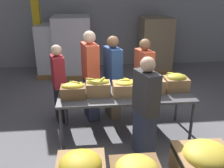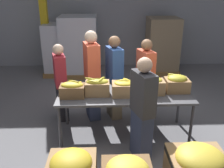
{
  "view_description": "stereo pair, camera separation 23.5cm",
  "coord_description": "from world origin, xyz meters",
  "px_view_note": "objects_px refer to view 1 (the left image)",
  "views": [
    {
      "loc": [
        -0.58,
        -3.84,
        2.52
      ],
      "look_at": [
        -0.21,
        0.18,
        0.9
      ],
      "focal_mm": 40.0,
      "sensor_mm": 36.0,
      "label": 1
    },
    {
      "loc": [
        -0.35,
        -3.85,
        2.52
      ],
      "look_at": [
        -0.21,
        0.18,
        0.9
      ],
      "focal_mm": 40.0,
      "sensor_mm": 36.0,
      "label": 2
    }
  ],
  "objects_px": {
    "volunteer_3": "(91,77)",
    "banana_box_2": "(125,87)",
    "volunteer_1": "(145,110)",
    "volunteer_4": "(59,84)",
    "volunteer_0": "(113,78)",
    "pallet_stack_1": "(73,47)",
    "banana_box_4": "(176,82)",
    "pallet_stack_2": "(54,50)",
    "banana_box_1": "(98,87)",
    "banana_box_3": "(152,84)",
    "support_pillar": "(35,4)",
    "sorting_table": "(125,96)",
    "volunteer_2": "(143,79)",
    "banana_box_0": "(73,90)",
    "pallet_stack_0": "(155,45)"
  },
  "relations": [
    {
      "from": "volunteer_1",
      "to": "pallet_stack_1",
      "type": "bearing_deg",
      "value": -1.08
    },
    {
      "from": "banana_box_3",
      "to": "sorting_table",
      "type": "bearing_deg",
      "value": -179.82
    },
    {
      "from": "volunteer_2",
      "to": "pallet_stack_1",
      "type": "relative_size",
      "value": 0.93
    },
    {
      "from": "volunteer_4",
      "to": "volunteer_3",
      "type": "bearing_deg",
      "value": 78.02
    },
    {
      "from": "pallet_stack_0",
      "to": "pallet_stack_2",
      "type": "bearing_deg",
      "value": -179.15
    },
    {
      "from": "sorting_table",
      "to": "pallet_stack_0",
      "type": "bearing_deg",
      "value": 67.79
    },
    {
      "from": "sorting_table",
      "to": "support_pillar",
      "type": "height_order",
      "value": "support_pillar"
    },
    {
      "from": "volunteer_4",
      "to": "banana_box_1",
      "type": "bearing_deg",
      "value": 32.39
    },
    {
      "from": "support_pillar",
      "to": "pallet_stack_2",
      "type": "relative_size",
      "value": 2.71
    },
    {
      "from": "volunteer_2",
      "to": "support_pillar",
      "type": "relative_size",
      "value": 0.4
    },
    {
      "from": "volunteer_1",
      "to": "support_pillar",
      "type": "xyz_separation_m",
      "value": [
        -2.23,
        4.09,
        1.2
      ]
    },
    {
      "from": "pallet_stack_1",
      "to": "banana_box_1",
      "type": "bearing_deg",
      "value": -79.84
    },
    {
      "from": "banana_box_0",
      "to": "banana_box_1",
      "type": "height_order",
      "value": "banana_box_1"
    },
    {
      "from": "banana_box_4",
      "to": "support_pillar",
      "type": "xyz_separation_m",
      "value": [
        -2.92,
        3.38,
        1.06
      ]
    },
    {
      "from": "volunteer_0",
      "to": "pallet_stack_1",
      "type": "distance_m",
      "value": 2.78
    },
    {
      "from": "volunteer_0",
      "to": "volunteer_1",
      "type": "height_order",
      "value": "volunteer_0"
    },
    {
      "from": "banana_box_1",
      "to": "banana_box_3",
      "type": "bearing_deg",
      "value": 1.96
    },
    {
      "from": "banana_box_4",
      "to": "pallet_stack_1",
      "type": "bearing_deg",
      "value": 121.29
    },
    {
      "from": "volunteer_2",
      "to": "pallet_stack_0",
      "type": "bearing_deg",
      "value": 144.11
    },
    {
      "from": "banana_box_0",
      "to": "pallet_stack_1",
      "type": "relative_size",
      "value": 0.23
    },
    {
      "from": "banana_box_0",
      "to": "banana_box_2",
      "type": "height_order",
      "value": "same"
    },
    {
      "from": "volunteer_0",
      "to": "pallet_stack_2",
      "type": "bearing_deg",
      "value": -169.02
    },
    {
      "from": "banana_box_4",
      "to": "banana_box_3",
      "type": "bearing_deg",
      "value": -170.11
    },
    {
      "from": "sorting_table",
      "to": "volunteer_3",
      "type": "height_order",
      "value": "volunteer_3"
    },
    {
      "from": "volunteer_2",
      "to": "pallet_stack_2",
      "type": "relative_size",
      "value": 1.08
    },
    {
      "from": "banana_box_0",
      "to": "volunteer_4",
      "type": "bearing_deg",
      "value": 113.85
    },
    {
      "from": "banana_box_0",
      "to": "pallet_stack_2",
      "type": "relative_size",
      "value": 0.27
    },
    {
      "from": "sorting_table",
      "to": "volunteer_2",
      "type": "bearing_deg",
      "value": 54.95
    },
    {
      "from": "pallet_stack_0",
      "to": "pallet_stack_1",
      "type": "bearing_deg",
      "value": -177.17
    },
    {
      "from": "banana_box_1",
      "to": "volunteer_1",
      "type": "distance_m",
      "value": 0.91
    },
    {
      "from": "banana_box_4",
      "to": "pallet_stack_2",
      "type": "xyz_separation_m",
      "value": [
        -2.51,
        3.3,
        -0.21
      ]
    },
    {
      "from": "banana_box_1",
      "to": "banana_box_2",
      "type": "xyz_separation_m",
      "value": [
        0.44,
        -0.03,
        -0.01
      ]
    },
    {
      "from": "volunteer_2",
      "to": "pallet_stack_1",
      "type": "distance_m",
      "value": 3.06
    },
    {
      "from": "volunteer_3",
      "to": "banana_box_2",
      "type": "bearing_deg",
      "value": 23.81
    },
    {
      "from": "volunteer_3",
      "to": "pallet_stack_1",
      "type": "relative_size",
      "value": 1.03
    },
    {
      "from": "volunteer_1",
      "to": "volunteer_4",
      "type": "xyz_separation_m",
      "value": [
        -1.38,
        1.24,
        -0.04
      ]
    },
    {
      "from": "sorting_table",
      "to": "pallet_stack_2",
      "type": "height_order",
      "value": "pallet_stack_2"
    },
    {
      "from": "banana_box_1",
      "to": "volunteer_4",
      "type": "distance_m",
      "value": 0.98
    },
    {
      "from": "support_pillar",
      "to": "banana_box_2",
      "type": "bearing_deg",
      "value": -60.38
    },
    {
      "from": "sorting_table",
      "to": "banana_box_4",
      "type": "xyz_separation_m",
      "value": [
        0.9,
        0.08,
        0.2
      ]
    },
    {
      "from": "volunteer_1",
      "to": "pallet_stack_2",
      "type": "relative_size",
      "value": 1.09
    },
    {
      "from": "banana_box_4",
      "to": "volunteer_1",
      "type": "distance_m",
      "value": 1.0
    },
    {
      "from": "banana_box_4",
      "to": "support_pillar",
      "type": "bearing_deg",
      "value": 130.79
    },
    {
      "from": "volunteer_3",
      "to": "banana_box_1",
      "type": "bearing_deg",
      "value": -4.74
    },
    {
      "from": "volunteer_0",
      "to": "pallet_stack_1",
      "type": "height_order",
      "value": "pallet_stack_1"
    },
    {
      "from": "banana_box_4",
      "to": "volunteer_0",
      "type": "xyz_separation_m",
      "value": [
        -1.05,
        0.59,
        -0.12
      ]
    },
    {
      "from": "volunteer_0",
      "to": "pallet_stack_1",
      "type": "xyz_separation_m",
      "value": [
        -0.91,
        2.63,
        0.02
      ]
    },
    {
      "from": "volunteer_1",
      "to": "volunteer_2",
      "type": "xyz_separation_m",
      "value": [
        0.24,
        1.26,
        -0.01
      ]
    },
    {
      "from": "pallet_stack_1",
      "to": "pallet_stack_2",
      "type": "xyz_separation_m",
      "value": [
        -0.55,
        0.08,
        -0.11
      ]
    },
    {
      "from": "banana_box_0",
      "to": "banana_box_3",
      "type": "xyz_separation_m",
      "value": [
        1.33,
        0.1,
        0.01
      ]
    }
  ]
}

